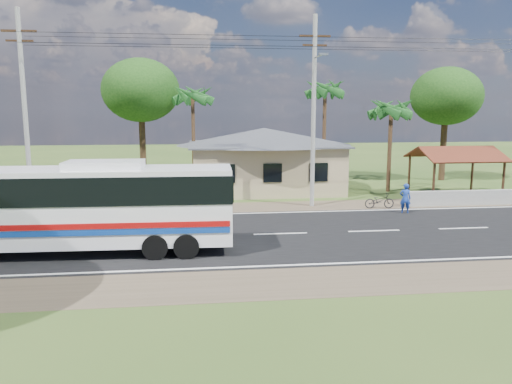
# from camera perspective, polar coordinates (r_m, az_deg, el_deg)

# --- Properties ---
(ground) EXTENTS (120.00, 120.00, 0.00)m
(ground) POSITION_cam_1_polar(r_m,az_deg,el_deg) (23.22, 2.81, -4.83)
(ground) COLOR #2B4719
(ground) RESTS_ON ground
(road) EXTENTS (120.00, 16.00, 0.03)m
(road) POSITION_cam_1_polar(r_m,az_deg,el_deg) (23.22, 2.81, -4.80)
(road) COLOR black
(road) RESTS_ON ground
(house) EXTENTS (12.40, 10.00, 5.00)m
(house) POSITION_cam_1_polar(r_m,az_deg,el_deg) (35.63, 0.94, 4.52)
(house) COLOR tan
(house) RESTS_ON ground
(waiting_shed) EXTENTS (5.20, 4.48, 3.35)m
(waiting_shed) POSITION_cam_1_polar(r_m,az_deg,el_deg) (35.10, 21.85, 3.90)
(waiting_shed) COLOR #372414
(waiting_shed) RESTS_ON ground
(concrete_barrier) EXTENTS (7.00, 0.30, 0.90)m
(concrete_barrier) POSITION_cam_1_polar(r_m,az_deg,el_deg) (32.39, 22.48, -0.63)
(concrete_barrier) COLOR #9E9E99
(concrete_barrier) RESTS_ON ground
(utility_poles) EXTENTS (32.80, 2.22, 11.00)m
(utility_poles) POSITION_cam_1_polar(r_m,az_deg,el_deg) (29.38, 5.97, 9.51)
(utility_poles) COLOR #9E9E99
(utility_poles) RESTS_ON ground
(palm_near) EXTENTS (2.80, 2.80, 6.70)m
(palm_near) POSITION_cam_1_polar(r_m,az_deg,el_deg) (35.74, 15.21, 9.13)
(palm_near) COLOR #47301E
(palm_near) RESTS_ON ground
(palm_mid) EXTENTS (2.80, 2.80, 8.20)m
(palm_mid) POSITION_cam_1_polar(r_m,az_deg,el_deg) (38.95, 7.90, 11.50)
(palm_mid) COLOR #47301E
(palm_mid) RESTS_ON ground
(palm_far) EXTENTS (2.80, 2.80, 7.70)m
(palm_far) POSITION_cam_1_polar(r_m,az_deg,el_deg) (38.19, -7.26, 10.84)
(palm_far) COLOR #47301E
(palm_far) RESTS_ON ground
(tree_behind_house) EXTENTS (6.00, 6.00, 9.61)m
(tree_behind_house) POSITION_cam_1_polar(r_m,az_deg,el_deg) (40.42, -13.05, 11.22)
(tree_behind_house) COLOR #47301E
(tree_behind_house) RESTS_ON ground
(tree_behind_shed) EXTENTS (5.60, 5.60, 9.02)m
(tree_behind_shed) POSITION_cam_1_polar(r_m,az_deg,el_deg) (43.01, 20.92, 10.15)
(tree_behind_shed) COLOR #47301E
(tree_behind_shed) RESTS_ON ground
(coach_bus) EXTENTS (12.06, 2.88, 3.72)m
(coach_bus) POSITION_cam_1_polar(r_m,az_deg,el_deg) (20.91, -19.40, -1.00)
(coach_bus) COLOR white
(coach_bus) RESTS_ON ground
(motorcycle) EXTENTS (1.74, 0.70, 0.90)m
(motorcycle) POSITION_cam_1_polar(r_m,az_deg,el_deg) (29.88, 13.92, -0.98)
(motorcycle) COLOR black
(motorcycle) RESTS_ON ground
(person) EXTENTS (0.70, 0.56, 1.68)m
(person) POSITION_cam_1_polar(r_m,az_deg,el_deg) (28.81, 16.69, -0.70)
(person) COLOR navy
(person) RESTS_ON ground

